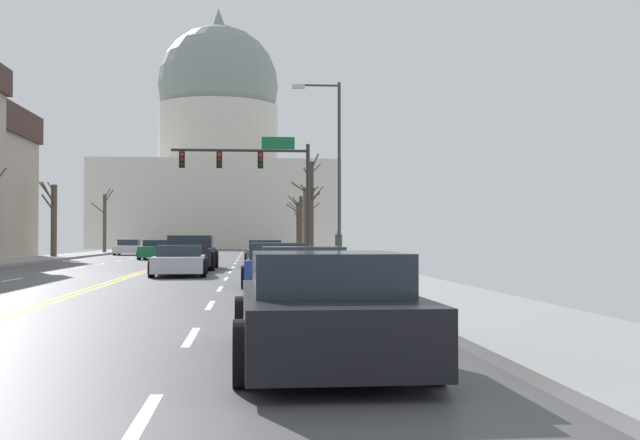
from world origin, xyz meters
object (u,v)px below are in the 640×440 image
street_lamp_right (333,158)px  sedan_near_02 (180,261)px  signal_gantry (259,171)px  sedan_oncoming_02 (183,247)px  sedan_oncoming_01 (129,248)px  pedestrian_00 (339,245)px  bicycle_parked (344,261)px  pickup_truck_near_01 (190,254)px  sedan_near_00 (265,253)px  sedan_oncoming_00 (157,250)px  sedan_near_04 (301,280)px  sedan_near_03 (278,266)px  sedan_near_05 (324,310)px

street_lamp_right → sedan_near_02: bearing=-139.3°
signal_gantry → sedan_oncoming_02: (-6.62, 26.95, -4.66)m
sedan_oncoming_01 → pedestrian_00: bearing=-62.0°
signal_gantry → bicycle_parked: bearing=-78.8°
signal_gantry → pickup_truck_near_01: signal_gantry is taller
pedestrian_00 → signal_gantry: bearing=115.6°
street_lamp_right → sedan_near_00: bearing=114.2°
sedan_oncoming_00 → sedan_near_04: bearing=-79.0°
signal_gantry → sedan_oncoming_01: size_ratio=1.73×
street_lamp_right → sedan_oncoming_02: size_ratio=1.79×
sedan_near_03 → pedestrian_00: (3.41, 14.83, 0.46)m
sedan_near_03 → sedan_near_04: 7.34m
sedan_near_00 → pedestrian_00: bearing=-43.8°
sedan_oncoming_02 → pickup_truck_near_01: bearing=-84.7°
sedan_near_00 → sedan_near_05: 32.06m
sedan_oncoming_01 → bicycle_parked: 36.12m
pedestrian_00 → sedan_near_02: bearing=-128.9°
pedestrian_00 → street_lamp_right: bearing=-100.7°
sedan_oncoming_01 → sedan_near_04: bearing=-77.6°
sedan_near_05 → sedan_oncoming_02: sedan_near_05 is taller
sedan_near_00 → sedan_near_03: bearing=-89.9°
sedan_near_05 → sedan_oncoming_02: size_ratio=1.04×
sedan_oncoming_01 → pickup_truck_near_01: bearing=-76.2°
pickup_truck_near_01 → sedan_oncoming_02: 37.28m
pickup_truck_near_01 → bicycle_parked: 8.17m
signal_gantry → sedan_near_03: signal_gantry is taller
sedan_near_03 → sedan_oncoming_01: bearing=104.3°
sedan_near_00 → sedan_near_03: 18.15m
sedan_near_03 → sedan_near_05: size_ratio=0.96×
street_lamp_right → sedan_near_04: bearing=-97.8°
sedan_near_02 → sedan_near_04: bearing=-75.4°
signal_gantry → pickup_truck_near_01: 11.57m
sedan_near_00 → pickup_truck_near_01: bearing=-120.7°
sedan_near_05 → street_lamp_right: bearing=83.8°
signal_gantry → sedan_near_00: size_ratio=1.82×
signal_gantry → sedan_oncoming_00: bearing=137.8°
sedan_near_00 → sedan_oncoming_02: 32.12m
sedan_near_03 → sedan_oncoming_00: 29.18m
sedan_oncoming_00 → sedan_oncoming_01: sedan_oncoming_00 is taller
pickup_truck_near_01 → pedestrian_00: size_ratio=3.35×
sedan_oncoming_00 → sedan_near_02: bearing=-81.3°
sedan_near_05 → sedan_oncoming_01: 55.64m
pickup_truck_near_01 → sedan_near_03: bearing=-74.4°
sedan_near_05 → sedan_near_00: bearing=90.2°
signal_gantry → sedan_oncoming_02: signal_gantry is taller
sedan_near_00 → sedan_oncoming_00: (-6.68, 10.25, -0.00)m
sedan_near_02 → sedan_near_05: 20.63m
sedan_oncoming_00 → sedan_near_03: bearing=-76.7°
sedan_near_02 → pickup_truck_near_01: bearing=90.9°
signal_gantry → pickup_truck_near_01: bearing=-107.3°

